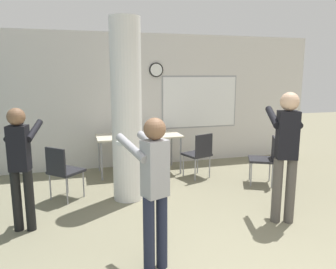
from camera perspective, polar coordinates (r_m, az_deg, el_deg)
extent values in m
cube|color=silver|center=(7.06, -4.78, 5.87)|extent=(8.00, 0.12, 2.80)
cylinder|color=black|center=(7.04, -2.07, 11.18)|extent=(0.30, 0.03, 0.30)
cylinder|color=white|center=(7.02, -2.04, 11.18)|extent=(0.26, 0.01, 0.25)
cube|color=#99999E|center=(7.38, 5.55, 5.67)|extent=(1.76, 0.01, 1.16)
cube|color=white|center=(7.38, 5.58, 5.67)|extent=(1.70, 0.02, 1.10)
cylinder|color=white|center=(5.08, -7.23, 3.97)|extent=(0.47, 0.47, 2.80)
cube|color=beige|center=(6.55, -5.07, -0.23)|extent=(1.67, 0.75, 0.03)
cylinder|color=gray|center=(6.23, -11.48, -4.60)|extent=(0.04, 0.04, 0.74)
cylinder|color=gray|center=(6.52, 2.22, -3.70)|extent=(0.04, 0.04, 0.74)
cylinder|color=gray|center=(6.84, -11.92, -3.25)|extent=(0.04, 0.04, 0.74)
cylinder|color=gray|center=(7.11, 0.63, -2.49)|extent=(0.04, 0.04, 0.74)
cylinder|color=silver|center=(6.63, -5.43, 0.80)|extent=(0.07, 0.07, 0.18)
cylinder|color=silver|center=(6.61, -5.45, 1.87)|extent=(0.03, 0.03, 0.08)
cylinder|color=gray|center=(6.04, -5.45, -6.70)|extent=(0.26, 0.26, 0.38)
cube|color=#232328|center=(6.31, 5.00, -3.46)|extent=(0.56, 0.56, 0.04)
cube|color=#232328|center=(6.11, 6.27, -1.83)|extent=(0.38, 0.16, 0.40)
cylinder|color=#99999E|center=(6.61, 5.17, -4.90)|extent=(0.02, 0.02, 0.43)
cylinder|color=#99999E|center=(6.40, 2.69, -5.41)|extent=(0.02, 0.02, 0.43)
cylinder|color=#99999E|center=(6.36, 7.26, -5.60)|extent=(0.02, 0.02, 0.43)
cylinder|color=#99999E|center=(6.13, 4.75, -6.16)|extent=(0.02, 0.02, 0.43)
cube|color=#232328|center=(5.46, -17.29, -6.15)|extent=(0.62, 0.62, 0.04)
cube|color=#232328|center=(5.27, -19.01, -4.38)|extent=(0.30, 0.30, 0.40)
cylinder|color=#99999E|center=(5.53, -14.49, -8.35)|extent=(0.02, 0.02, 0.43)
cylinder|color=#99999E|center=(5.77, -17.13, -7.67)|extent=(0.02, 0.02, 0.43)
cylinder|color=#99999E|center=(5.29, -17.18, -9.37)|extent=(0.02, 0.02, 0.43)
cylinder|color=#99999E|center=(5.54, -19.81, -8.60)|extent=(0.02, 0.02, 0.43)
cube|color=#232328|center=(6.14, 15.95, -4.23)|extent=(0.59, 0.59, 0.04)
cube|color=#232328|center=(6.11, 17.96, -2.28)|extent=(0.20, 0.37, 0.40)
cylinder|color=#99999E|center=(6.36, 14.06, -5.83)|extent=(0.02, 0.02, 0.43)
cylinder|color=#99999E|center=(6.02, 14.28, -6.79)|extent=(0.02, 0.02, 0.43)
cylinder|color=#99999E|center=(6.40, 17.30, -5.90)|extent=(0.02, 0.02, 0.43)
cylinder|color=#99999E|center=(6.05, 17.70, -6.86)|extent=(0.02, 0.02, 0.43)
cylinder|color=#514C47|center=(4.71, 20.53, -9.16)|extent=(0.13, 0.13, 0.88)
cylinder|color=#514C47|center=(4.66, 18.44, -9.22)|extent=(0.13, 0.13, 0.88)
cube|color=black|center=(4.49, 20.08, -0.09)|extent=(0.31, 0.28, 0.63)
sphere|color=#D8AD8C|center=(4.44, 20.44, 5.41)|extent=(0.24, 0.24, 0.24)
cylinder|color=black|center=(4.74, 21.09, 2.86)|extent=(0.28, 0.55, 0.25)
cylinder|color=black|center=(4.67, 17.75, 2.96)|extent=(0.28, 0.55, 0.25)
cube|color=white|center=(4.91, 17.09, 3.41)|extent=(0.08, 0.13, 0.04)
cylinder|color=#1E2338|center=(3.48, -1.09, -16.47)|extent=(0.12, 0.12, 0.79)
cylinder|color=#1E2338|center=(3.40, -3.33, -17.18)|extent=(0.12, 0.12, 0.79)
cube|color=#99999E|center=(3.18, -2.28, -5.93)|extent=(0.28, 0.25, 0.56)
sphere|color=brown|center=(3.10, -2.33, 0.99)|extent=(0.21, 0.21, 0.21)
cylinder|color=#99999E|center=(3.39, -2.71, -1.73)|extent=(0.26, 0.49, 0.23)
cylinder|color=#99999E|center=(3.25, -6.42, -2.30)|extent=(0.26, 0.49, 0.23)
cube|color=white|center=(3.44, -8.34, -1.60)|extent=(0.08, 0.13, 0.04)
cylinder|color=black|center=(4.57, -22.95, -10.52)|extent=(0.12, 0.12, 0.80)
cylinder|color=black|center=(4.62, -24.83, -10.43)|extent=(0.12, 0.12, 0.80)
cube|color=black|center=(4.41, -24.56, -2.19)|extent=(0.27, 0.23, 0.56)
sphere|color=brown|center=(4.35, -24.95, 2.83)|extent=(0.22, 0.22, 0.22)
cylinder|color=black|center=(4.54, -22.25, 0.68)|extent=(0.19, 0.51, 0.23)
cylinder|color=black|center=(4.63, -25.24, 0.63)|extent=(0.19, 0.51, 0.23)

